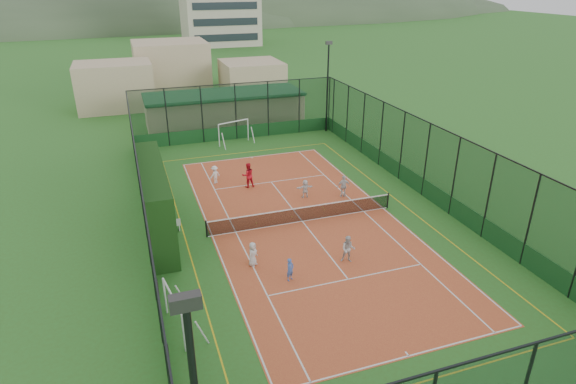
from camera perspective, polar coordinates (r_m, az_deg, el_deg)
name	(u,v)px	position (r m, az deg, el deg)	size (l,w,h in m)	color
ground	(302,222)	(29.08, 1.72, -3.52)	(300.00, 300.00, 0.00)	#326322
court_slab	(302,221)	(29.08, 1.72, -3.51)	(11.17, 23.97, 0.01)	#AB3726
tennis_net	(302,214)	(28.84, 1.73, -2.59)	(11.67, 0.12, 1.06)	black
perimeter_fence	(303,184)	(28.00, 1.78, 1.01)	(18.12, 34.12, 5.00)	#11331B
floodlight_ne	(327,88)	(45.34, 4.69, 12.22)	(0.60, 0.26, 8.25)	black
clubhouse	(225,109)	(48.44, -7.53, 9.78)	(15.20, 7.20, 3.15)	tan
distant_hills	(143,20)	(174.80, -16.78, 18.93)	(200.00, 60.00, 24.00)	#384C33
hedge_left	(155,200)	(28.11, -15.46, -0.93)	(1.38, 9.17, 4.01)	black
white_bench	(168,225)	(28.68, -14.09, -3.79)	(1.48, 0.41, 0.83)	white
futsal_goal_near	(174,313)	(20.89, -13.37, -13.83)	(0.81, 2.79, 1.80)	white
futsal_goal_far	(234,133)	(42.66, -6.45, 7.01)	(3.05, 0.88, 1.97)	white
child_near_left	(253,254)	(24.65, -4.20, -7.34)	(0.64, 0.42, 1.31)	silver
child_near_mid	(290,269)	(23.51, 0.25, -9.16)	(0.43, 0.28, 1.19)	#456CC3
child_near_right	(348,249)	(25.02, 7.15, -6.74)	(0.72, 0.56, 1.48)	silver
child_far_left	(215,175)	(34.50, -8.67, 2.05)	(0.85, 0.49, 1.31)	white
child_far_right	(344,186)	(32.15, 6.61, 0.68)	(0.89, 0.37, 1.52)	silver
child_far_back	(305,189)	(31.94, 2.04, 0.40)	(1.15, 0.37, 1.24)	white
coach	(248,175)	(33.51, -4.77, 2.01)	(0.86, 0.67, 1.78)	red
tennis_balls	(300,214)	(29.87, 1.39, -2.62)	(4.67, 0.73, 0.07)	#CCE033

